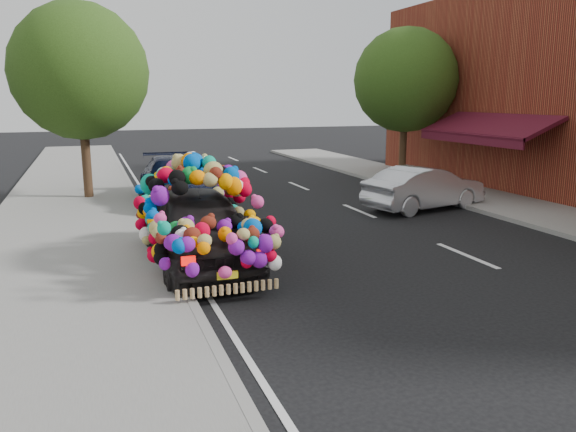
# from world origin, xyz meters

# --- Properties ---
(ground) EXTENTS (100.00, 100.00, 0.00)m
(ground) POSITION_xyz_m (0.00, 0.00, 0.00)
(ground) COLOR black
(ground) RESTS_ON ground
(sidewalk) EXTENTS (4.00, 60.00, 0.12)m
(sidewalk) POSITION_xyz_m (-4.30, 0.00, 0.06)
(sidewalk) COLOR gray
(sidewalk) RESTS_ON ground
(kerb) EXTENTS (0.15, 60.00, 0.13)m
(kerb) POSITION_xyz_m (-2.35, 0.00, 0.07)
(kerb) COLOR gray
(kerb) RESTS_ON ground
(footpath_far) EXTENTS (3.00, 40.00, 0.12)m
(footpath_far) POSITION_xyz_m (8.20, 3.00, 0.06)
(footpath_far) COLOR gray
(footpath_far) RESTS_ON ground
(lane_markings) EXTENTS (6.00, 50.00, 0.01)m
(lane_markings) POSITION_xyz_m (3.60, 0.00, 0.01)
(lane_markings) COLOR silver
(lane_markings) RESTS_ON ground
(tree_near_sidewalk) EXTENTS (4.20, 4.20, 6.13)m
(tree_near_sidewalk) POSITION_xyz_m (-3.80, 9.50, 4.02)
(tree_near_sidewalk) COLOR #332114
(tree_near_sidewalk) RESTS_ON ground
(tree_far_b) EXTENTS (4.00, 4.00, 5.90)m
(tree_far_b) POSITION_xyz_m (8.00, 10.00, 3.89)
(tree_far_b) COLOR #332114
(tree_far_b) RESTS_ON ground
(plush_art_car) EXTENTS (2.21, 4.69, 2.17)m
(plush_art_car) POSITION_xyz_m (-1.80, 1.19, 1.11)
(plush_art_car) COLOR black
(plush_art_car) RESTS_ON ground
(navy_sedan) EXTENTS (2.30, 5.10, 1.45)m
(navy_sedan) POSITION_xyz_m (-1.26, 7.83, 0.73)
(navy_sedan) COLOR black
(navy_sedan) RESTS_ON ground
(silver_hatchback) EXTENTS (4.06, 2.18, 1.27)m
(silver_hatchback) POSITION_xyz_m (5.53, 4.61, 0.63)
(silver_hatchback) COLOR silver
(silver_hatchback) RESTS_ON ground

